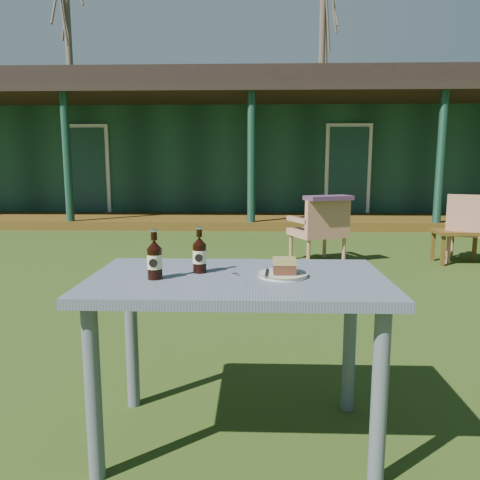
{
  "coord_description": "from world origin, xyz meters",
  "views": [
    {
      "loc": [
        0.07,
        -3.45,
        1.17
      ],
      "look_at": [
        0.0,
        -1.3,
        0.82
      ],
      "focal_mm": 35.0,
      "sensor_mm": 36.0,
      "label": 1
    }
  ],
  "objects_px": {
    "cola_bottle_far": "(155,259)",
    "side_table": "(460,235)",
    "plate": "(283,274)",
    "cake_slice": "(284,266)",
    "cafe_table": "(238,300)",
    "cola_bottle_near": "(200,254)",
    "armchair_right": "(475,225)",
    "armchair_left": "(321,227)"
  },
  "relations": [
    {
      "from": "cake_slice",
      "to": "side_table",
      "type": "bearing_deg",
      "value": 58.04
    },
    {
      "from": "plate",
      "to": "armchair_left",
      "type": "bearing_deg",
      "value": 79.74
    },
    {
      "from": "cafe_table",
      "to": "armchair_left",
      "type": "distance_m",
      "value": 3.79
    },
    {
      "from": "cafe_table",
      "to": "cake_slice",
      "type": "distance_m",
      "value": 0.24
    },
    {
      "from": "armchair_right",
      "to": "side_table",
      "type": "xyz_separation_m",
      "value": [
        -0.17,
        -0.01,
        -0.12
      ]
    },
    {
      "from": "cola_bottle_near",
      "to": "armchair_left",
      "type": "xyz_separation_m",
      "value": [
        1.01,
        3.63,
        -0.37
      ]
    },
    {
      "from": "plate",
      "to": "armchair_right",
      "type": "height_order",
      "value": "armchair_right"
    },
    {
      "from": "plate",
      "to": "cola_bottle_near",
      "type": "bearing_deg",
      "value": 170.87
    },
    {
      "from": "side_table",
      "to": "cafe_table",
      "type": "bearing_deg",
      "value": -124.06
    },
    {
      "from": "cola_bottle_far",
      "to": "armchair_left",
      "type": "xyz_separation_m",
      "value": [
        1.18,
        3.74,
        -0.37
      ]
    },
    {
      "from": "cake_slice",
      "to": "side_table",
      "type": "relative_size",
      "value": 0.15
    },
    {
      "from": "plate",
      "to": "cake_slice",
      "type": "bearing_deg",
      "value": -52.63
    },
    {
      "from": "cafe_table",
      "to": "plate",
      "type": "bearing_deg",
      "value": 0.83
    },
    {
      "from": "cafe_table",
      "to": "plate",
      "type": "relative_size",
      "value": 5.88
    },
    {
      "from": "plate",
      "to": "side_table",
      "type": "bearing_deg",
      "value": 57.92
    },
    {
      "from": "cake_slice",
      "to": "cafe_table",
      "type": "bearing_deg",
      "value": 178.61
    },
    {
      "from": "cafe_table",
      "to": "plate",
      "type": "xyz_separation_m",
      "value": [
        0.18,
        0.0,
        0.11
      ]
    },
    {
      "from": "cake_slice",
      "to": "armchair_left",
      "type": "xyz_separation_m",
      "value": [
        0.66,
        3.69,
        -0.34
      ]
    },
    {
      "from": "cafe_table",
      "to": "cola_bottle_near",
      "type": "distance_m",
      "value": 0.25
    },
    {
      "from": "cafe_table",
      "to": "side_table",
      "type": "height_order",
      "value": "cafe_table"
    },
    {
      "from": "cola_bottle_near",
      "to": "cake_slice",
      "type": "bearing_deg",
      "value": -10.14
    },
    {
      "from": "plate",
      "to": "armchair_right",
      "type": "bearing_deg",
      "value": 56.14
    },
    {
      "from": "cafe_table",
      "to": "armchair_left",
      "type": "height_order",
      "value": "armchair_left"
    },
    {
      "from": "plate",
      "to": "cake_slice",
      "type": "relative_size",
      "value": 2.22
    },
    {
      "from": "armchair_left",
      "to": "side_table",
      "type": "relative_size",
      "value": 1.27
    },
    {
      "from": "armchair_right",
      "to": "side_table",
      "type": "relative_size",
      "value": 1.37
    },
    {
      "from": "cola_bottle_far",
      "to": "side_table",
      "type": "distance_m",
      "value": 4.71
    },
    {
      "from": "cola_bottle_near",
      "to": "side_table",
      "type": "distance_m",
      "value": 4.52
    },
    {
      "from": "cola_bottle_far",
      "to": "armchair_right",
      "type": "bearing_deg",
      "value": 51.5
    },
    {
      "from": "plate",
      "to": "side_table",
      "type": "height_order",
      "value": "plate"
    },
    {
      "from": "cake_slice",
      "to": "plate",
      "type": "bearing_deg",
      "value": 127.37
    },
    {
      "from": "cola_bottle_near",
      "to": "plate",
      "type": "bearing_deg",
      "value": -9.13
    },
    {
      "from": "cola_bottle_near",
      "to": "side_table",
      "type": "relative_size",
      "value": 0.32
    },
    {
      "from": "cafe_table",
      "to": "side_table",
      "type": "bearing_deg",
      "value": 55.94
    },
    {
      "from": "plate",
      "to": "side_table",
      "type": "xyz_separation_m",
      "value": [
        2.31,
        3.69,
        -0.39
      ]
    },
    {
      "from": "cafe_table",
      "to": "armchair_left",
      "type": "bearing_deg",
      "value": 77.01
    },
    {
      "from": "side_table",
      "to": "cola_bottle_near",
      "type": "bearing_deg",
      "value": -126.18
    },
    {
      "from": "cake_slice",
      "to": "side_table",
      "type": "xyz_separation_m",
      "value": [
        2.31,
        3.7,
        -0.42
      ]
    },
    {
      "from": "plate",
      "to": "armchair_right",
      "type": "relative_size",
      "value": 0.25
    },
    {
      "from": "cake_slice",
      "to": "cola_bottle_far",
      "type": "distance_m",
      "value": 0.52
    },
    {
      "from": "cafe_table",
      "to": "armchair_left",
      "type": "xyz_separation_m",
      "value": [
        0.85,
        3.68,
        -0.19
      ]
    },
    {
      "from": "cola_bottle_near",
      "to": "cola_bottle_far",
      "type": "relative_size",
      "value": 0.97
    }
  ]
}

